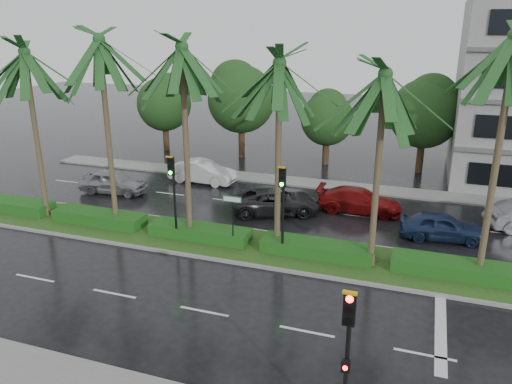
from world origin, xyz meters
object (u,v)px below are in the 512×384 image
(signal_median_left, at_px, (173,186))
(street_sign, at_px, (232,209))
(car_silver, at_px, (113,182))
(car_white, at_px, (202,172))
(car_blue, at_px, (442,226))
(car_darkgrey, at_px, (276,201))
(signal_near, at_px, (347,358))
(car_red, at_px, (359,200))

(signal_median_left, bearing_deg, street_sign, 3.47)
(car_silver, distance_m, car_white, 5.97)
(car_blue, bearing_deg, car_darkgrey, 79.01)
(car_silver, bearing_deg, street_sign, -122.88)
(street_sign, height_order, car_darkgrey, street_sign)
(street_sign, relative_size, car_white, 0.56)
(signal_near, bearing_deg, signal_median_left, 135.91)
(signal_near, bearing_deg, car_darkgrey, 112.99)
(car_silver, distance_m, car_red, 15.59)
(car_silver, relative_size, car_white, 0.94)
(signal_near, relative_size, car_darkgrey, 0.85)
(car_silver, bearing_deg, signal_median_left, -132.37)
(signal_median_left, height_order, car_blue, signal_median_left)
(signal_median_left, distance_m, car_silver, 9.67)
(car_darkgrey, xyz_separation_m, car_blue, (9.00, -0.82, -0.00))
(car_silver, xyz_separation_m, car_blue, (20.00, -0.86, -0.04))
(street_sign, bearing_deg, car_darkgrey, 84.76)
(signal_near, bearing_deg, street_sign, 125.34)
(car_darkgrey, bearing_deg, street_sign, 152.21)
(signal_near, xyz_separation_m, car_darkgrey, (-6.50, 15.32, -1.79))
(street_sign, distance_m, car_red, 8.88)
(car_silver, bearing_deg, car_blue, -97.74)
(car_white, xyz_separation_m, car_red, (11.00, -2.21, -0.06))
(car_blue, bearing_deg, car_white, 67.09)
(signal_near, xyz_separation_m, car_blue, (2.50, 14.50, -1.80))
(car_darkgrey, height_order, car_blue, same)
(signal_median_left, bearing_deg, signal_near, -44.09)
(car_silver, relative_size, car_darkgrey, 0.86)
(car_silver, xyz_separation_m, car_darkgrey, (11.00, -0.04, -0.04))
(car_white, distance_m, car_red, 11.22)
(car_white, height_order, car_blue, car_white)
(signal_median_left, relative_size, car_silver, 1.00)
(signal_median_left, xyz_separation_m, street_sign, (3.00, 0.18, -0.87))
(signal_near, height_order, car_silver, signal_near)
(signal_near, distance_m, car_white, 23.32)
(car_red, distance_m, car_blue, 5.18)
(car_white, bearing_deg, signal_near, -142.90)
(signal_near, height_order, signal_median_left, signal_median_left)
(signal_median_left, distance_m, street_sign, 3.13)
(signal_near, relative_size, car_blue, 1.05)
(street_sign, bearing_deg, car_white, 122.52)
(signal_near, distance_m, car_silver, 23.35)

